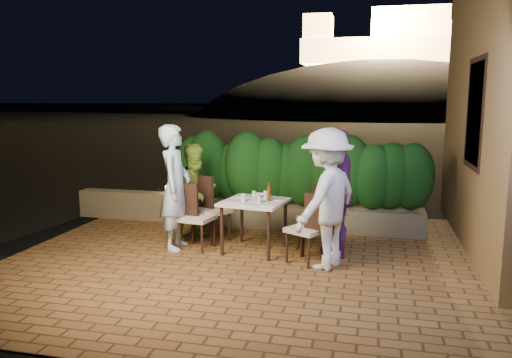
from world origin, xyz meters
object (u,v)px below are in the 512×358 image
(dining_table, at_px, (254,226))
(diner_white, at_px, (327,199))
(diner_green, at_px, (196,191))
(diner_purple, at_px, (337,193))
(bowl, at_px, (258,195))
(parapet_lamp, at_px, (168,189))
(chair_left_front, at_px, (197,216))
(beer_bottle, at_px, (269,192))
(chair_right_back, at_px, (313,219))
(chair_left_back, at_px, (212,209))
(chair_right_front, at_px, (306,228))
(diner_blue, at_px, (175,187))

(dining_table, relative_size, diner_white, 0.47)
(diner_green, xyz_separation_m, diner_purple, (2.23, -0.38, 0.15))
(bowl, bearing_deg, parapet_lamp, 149.41)
(bowl, relative_size, chair_left_front, 0.19)
(dining_table, distance_m, beer_bottle, 0.55)
(beer_bottle, height_order, chair_right_back, beer_bottle)
(parapet_lamp, bearing_deg, bowl, -30.59)
(chair_left_back, height_order, chair_right_front, chair_left_back)
(dining_table, height_order, diner_white, diner_white)
(diner_purple, bearing_deg, chair_right_front, -51.82)
(beer_bottle, relative_size, diner_purple, 0.15)
(chair_right_front, bearing_deg, beer_bottle, -2.76)
(dining_table, distance_m, parapet_lamp, 2.45)
(beer_bottle, xyz_separation_m, parapet_lamp, (-2.18, 1.43, -0.32))
(chair_right_front, xyz_separation_m, diner_purple, (0.37, 0.44, 0.42))
(chair_left_front, height_order, diner_blue, diner_blue)
(diner_white, bearing_deg, chair_left_back, -87.86)
(chair_left_front, relative_size, diner_green, 0.65)
(dining_table, height_order, chair_left_back, chair_left_back)
(chair_left_front, bearing_deg, bowl, 34.45)
(dining_table, xyz_separation_m, diner_white, (1.08, -0.47, 0.54))
(parapet_lamp, bearing_deg, diner_green, -47.14)
(chair_left_front, bearing_deg, chair_left_back, 88.90)
(chair_left_front, bearing_deg, beer_bottle, 15.87)
(dining_table, relative_size, chair_right_back, 0.85)
(dining_table, xyz_separation_m, bowl, (-0.01, 0.30, 0.40))
(chair_left_back, bearing_deg, parapet_lamp, 167.25)
(beer_bottle, distance_m, diner_purple, 0.97)
(chair_right_front, height_order, diner_purple, diner_purple)
(diner_blue, bearing_deg, beer_bottle, -90.08)
(dining_table, distance_m, diner_green, 1.22)
(dining_table, bearing_deg, beer_bottle, 6.46)
(parapet_lamp, bearing_deg, chair_right_back, -25.58)
(diner_blue, distance_m, parapet_lamp, 1.81)
(diner_blue, xyz_separation_m, parapet_lamp, (-0.81, 1.58, -0.35))
(diner_green, bearing_deg, bowl, -68.06)
(chair_right_front, bearing_deg, chair_left_back, 5.22)
(diner_blue, height_order, parapet_lamp, diner_blue)
(diner_purple, bearing_deg, diner_green, -111.19)
(diner_purple, bearing_deg, chair_left_back, -109.24)
(chair_left_front, height_order, chair_right_front, chair_left_front)
(chair_right_front, height_order, chair_right_back, chair_right_back)
(dining_table, relative_size, bowl, 4.59)
(dining_table, height_order, chair_left_front, chair_left_front)
(parapet_lamp, bearing_deg, chair_left_front, -54.10)
(diner_green, relative_size, diner_white, 0.82)
(chair_right_back, bearing_deg, beer_bottle, -7.72)
(chair_left_front, xyz_separation_m, diner_green, (-0.21, 0.56, 0.26))
(chair_left_front, relative_size, chair_right_back, 0.98)
(bowl, height_order, diner_blue, diner_blue)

